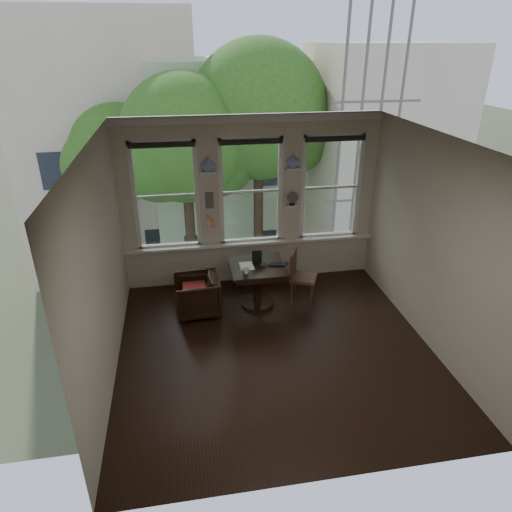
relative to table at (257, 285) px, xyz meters
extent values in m
plane|color=black|center=(0.05, -1.25, -0.38)|extent=(4.50, 4.50, 0.00)
plane|color=silver|center=(0.05, -1.25, 2.62)|extent=(4.50, 4.50, 0.00)
plane|color=beige|center=(0.05, 1.00, 1.12)|extent=(4.50, 0.00, 4.50)
plane|color=beige|center=(0.05, -3.50, 1.12)|extent=(4.50, 0.00, 4.50)
plane|color=beige|center=(-2.20, -1.25, 1.12)|extent=(0.00, 4.50, 4.50)
plane|color=beige|center=(2.30, -1.25, 1.12)|extent=(0.00, 4.50, 4.50)
cube|color=white|center=(-0.67, 0.90, 1.73)|extent=(0.26, 0.16, 0.03)
cube|color=white|center=(0.78, 0.90, 1.73)|extent=(0.26, 0.16, 0.03)
cube|color=#59544F|center=(-0.67, 0.93, 1.23)|extent=(0.14, 0.06, 0.28)
imported|color=white|center=(-0.67, 0.90, 1.86)|extent=(0.24, 0.24, 0.25)
imported|color=white|center=(0.78, 0.90, 1.86)|extent=(0.24, 0.24, 0.25)
imported|color=black|center=(-1.01, -0.08, -0.05)|extent=(0.75, 0.73, 0.65)
cube|color=maroon|center=(-1.01, -0.08, 0.08)|extent=(0.45, 0.45, 0.06)
imported|color=black|center=(0.33, -0.09, 0.39)|extent=(0.36, 0.26, 0.03)
imported|color=white|center=(-0.22, -0.24, 0.42)|extent=(0.13, 0.13, 0.10)
imported|color=white|center=(0.08, -0.08, 0.42)|extent=(0.13, 0.13, 0.09)
cube|color=black|center=(0.01, 0.08, 0.48)|extent=(0.16, 0.08, 0.22)
cube|color=silver|center=(-0.18, 0.01, 0.38)|extent=(0.22, 0.30, 0.00)
camera|label=1|loc=(-1.15, -6.57, 3.75)|focal=32.00mm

